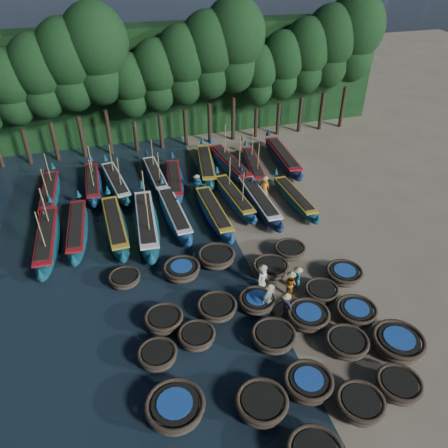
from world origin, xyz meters
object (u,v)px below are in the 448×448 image
object	(u,v)px
coracle_18	(321,292)
long_boat_10	(93,183)
coracle_7	(308,383)
long_boat_12	(156,176)
coracle_9	(398,343)
long_boat_3	(147,223)
fisherman_3	(285,306)
long_boat_14	(206,166)
fisherman_2	(291,283)
coracle_24	(290,250)
coracle_8	(347,343)
coracle_17	(257,302)
coracle_12	(273,337)
coracle_19	(344,274)
coracle_3	(360,404)
fisherman_6	(265,187)
long_boat_11	(116,182)
coracle_22	(216,257)
coracle_20	(125,279)
long_boat_9	(50,194)
fisherman_4	(269,298)
long_boat_7	(259,201)
coracle_5	(175,408)
fisherman_1	(297,278)
coracle_4	(398,386)
fisherman_0	(262,277)
coracle_15	(164,320)
long_boat_5	(214,212)
long_boat_17	(283,157)
long_boat_2	(115,226)
coracle_10	(158,356)
long_boat_4	(174,213)
coracle_16	(217,308)
coracle_13	(308,316)
coracle_14	(356,312)
long_boat_16	(253,166)
long_boat_8	(295,198)
long_boat_1	(77,229)
coracle_6	(262,404)
long_boat_13	(175,181)
coracle_21	(182,270)

from	to	relation	value
coracle_18	long_boat_10	xyz separation A→B (m)	(-11.60, 16.02, 0.12)
coracle_7	long_boat_12	distance (m)	21.29
coracle_9	long_boat_3	bearing A→B (deg)	127.12
fisherman_3	long_boat_14	bearing A→B (deg)	154.47
fisherman_2	coracle_24	bearing A→B (deg)	-46.48
coracle_8	long_boat_10	world-z (taller)	long_boat_10
coracle_17	coracle_7	bearing A→B (deg)	-85.77
coracle_17	coracle_24	size ratio (longest dim) A/B	0.88
coracle_12	coracle_19	xyz separation A→B (m)	(5.66, 3.20, 0.01)
coracle_3	fisherman_6	distance (m)	18.01
coracle_19	long_boat_11	bearing A→B (deg)	128.80
coracle_7	long_boat_11	size ratio (longest dim) A/B	0.32
long_boat_12	coracle_19	bearing A→B (deg)	-62.67
fisherman_3	coracle_22	bearing A→B (deg)	178.07
coracle_20	long_boat_14	world-z (taller)	long_boat_14
fisherman_2	fisherman_6	size ratio (longest dim) A/B	0.91
long_boat_9	fisherman_4	bearing A→B (deg)	-50.68
long_boat_7	fisherman_6	bearing A→B (deg)	54.65
coracle_7	coracle_19	world-z (taller)	coracle_7
coracle_5	fisherman_1	distance (m)	9.87
coracle_4	fisherman_0	world-z (taller)	fisherman_0
coracle_15	long_boat_5	size ratio (longest dim) A/B	0.25
coracle_17	long_boat_17	bearing A→B (deg)	62.90
coracle_9	long_boat_2	size ratio (longest dim) A/B	0.36
long_boat_3	long_boat_17	bearing A→B (deg)	31.94
coracle_8	coracle_10	world-z (taller)	coracle_8
coracle_8	long_boat_4	distance (m)	14.72
long_boat_10	fisherman_2	xyz separation A→B (m)	(10.02, -15.29, 0.31)
long_boat_14	coracle_8	bearing A→B (deg)	-75.11
long_boat_7	coracle_3	bearing A→B (deg)	-95.92
coracle_9	long_boat_10	size ratio (longest dim) A/B	0.41
coracle_16	fisherman_2	size ratio (longest dim) A/B	1.45
coracle_13	long_boat_12	size ratio (longest dim) A/B	0.30
coracle_14	coracle_20	distance (m)	12.89
fisherman_1	fisherman_6	bearing A→B (deg)	171.09
coracle_16	long_boat_16	distance (m)	16.40
long_boat_16	coracle_17	bearing A→B (deg)	-99.72
coracle_3	coracle_12	size ratio (longest dim) A/B	1.01
coracle_13	long_boat_8	xyz separation A→B (m)	(4.16, 11.04, 0.03)
long_boat_1	coracle_3	bearing A→B (deg)	-52.83
coracle_12	long_boat_10	size ratio (longest dim) A/B	0.31
coracle_6	coracle_22	xyz separation A→B (m)	(0.81, 10.03, -0.01)
long_boat_9	long_boat_13	world-z (taller)	long_boat_9
coracle_22	fisherman_0	distance (m)	3.45
coracle_20	long_boat_7	world-z (taller)	long_boat_7
coracle_12	coracle_21	size ratio (longest dim) A/B	0.89
fisherman_4	coracle_15	bearing A→B (deg)	143.44
coracle_10	coracle_15	size ratio (longest dim) A/B	1.10
fisherman_2	long_boat_10	bearing A→B (deg)	9.99
long_boat_4	fisherman_3	xyz separation A→B (m)	(3.78, -10.69, 0.28)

